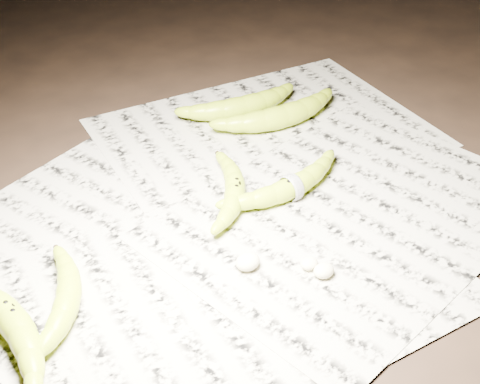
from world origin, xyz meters
TOP-DOWN VIEW (x-y plane):
  - ground at (0.00, 0.00)m, footprint 3.00×3.00m
  - newspaper_patch at (-0.01, 0.03)m, footprint 0.90×0.70m
  - banana_left_a at (-0.35, 0.00)m, footprint 0.07×0.22m
  - banana_left_b at (-0.29, -0.01)m, footprint 0.14×0.16m
  - banana_center at (0.02, 0.04)m, footprint 0.15×0.17m
  - banana_taped at (0.09, -0.01)m, footprint 0.20×0.06m
  - banana_upper_a at (0.22, 0.15)m, footprint 0.22×0.10m
  - banana_upper_b at (0.18, 0.22)m, footprint 0.21×0.11m
  - measuring_tape at (0.09, -0.01)m, footprint 0.00×0.04m
  - flesh_chunk_a at (-0.07, -0.09)m, footprint 0.03×0.03m
  - flesh_chunk_b at (-0.00, -0.17)m, footprint 0.03×0.02m
  - flesh_chunk_c at (-0.00, -0.14)m, footprint 0.02×0.02m

SIDE VIEW (x-z plane):
  - ground at x=0.00m, z-range 0.00..0.00m
  - newspaper_patch at x=-0.01m, z-range 0.00..0.01m
  - flesh_chunk_c at x=0.00m, z-range 0.01..0.02m
  - flesh_chunk_b at x=0.00m, z-range 0.01..0.02m
  - flesh_chunk_a at x=-0.07m, z-range 0.01..0.03m
  - banana_center at x=0.02m, z-range 0.01..0.04m
  - banana_left_b at x=-0.29m, z-range 0.01..0.04m
  - banana_taped at x=0.09m, z-range 0.01..0.04m
  - measuring_tape at x=0.09m, z-range 0.00..0.05m
  - banana_left_a at x=-0.35m, z-range 0.01..0.05m
  - banana_upper_b at x=0.18m, z-range 0.01..0.05m
  - banana_upper_a at x=0.22m, z-range 0.01..0.05m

